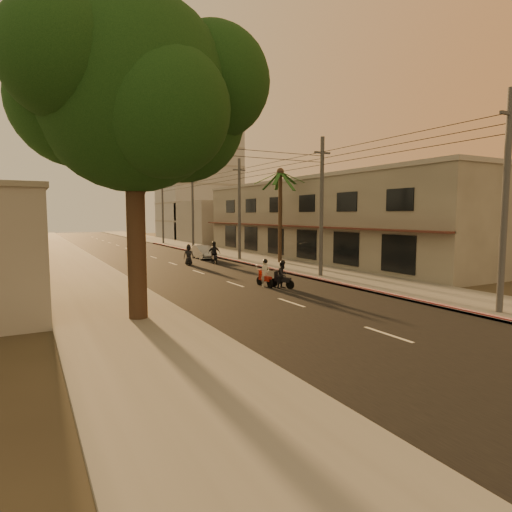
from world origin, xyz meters
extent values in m
plane|color=#383023|center=(0.00, 0.00, 0.00)|extent=(160.00, 160.00, 0.00)
cube|color=black|center=(0.00, 20.00, 0.01)|extent=(10.00, 140.00, 0.02)
cube|color=slate|center=(7.50, 20.00, 0.06)|extent=(5.00, 140.00, 0.12)
cube|color=slate|center=(-7.50, 20.00, 0.06)|extent=(5.00, 140.00, 0.12)
cube|color=red|center=(5.10, 15.00, 0.10)|extent=(0.20, 60.00, 0.20)
cube|color=gray|center=(14.00, 18.00, 3.50)|extent=(8.00, 34.00, 7.00)
cube|color=#9D978E|center=(14.00, 18.00, 7.15)|extent=(8.20, 34.20, 0.30)
cube|color=#46231C|center=(9.70, 18.00, 3.10)|extent=(0.80, 34.00, 0.12)
cube|color=#B7B5B2|center=(16.00, 56.00, 14.00)|extent=(12.00, 12.00, 28.00)
cylinder|color=black|center=(-7.00, 2.00, 3.00)|extent=(0.70, 0.70, 6.00)
cylinder|color=black|center=(-6.20, 2.40, 6.00)|extent=(1.22, 2.17, 3.04)
cylinder|color=black|center=(-7.60, 1.70, 6.20)|extent=(1.31, 1.49, 2.73)
sphere|color=black|center=(-7.00, 2.00, 8.50)|extent=(7.20, 7.20, 7.20)
sphere|color=black|center=(-4.80, 3.00, 8.00)|extent=(5.20, 5.20, 5.20)
sphere|color=black|center=(-8.80, 2.80, 8.20)|extent=(4.80, 4.80, 4.80)
sphere|color=black|center=(-6.40, 0.20, 7.60)|extent=(4.60, 4.60, 4.60)
sphere|color=black|center=(-4.00, 1.50, 9.20)|extent=(4.40, 4.40, 4.40)
sphere|color=black|center=(-9.40, 0.80, 9.00)|extent=(4.00, 4.00, 4.00)
sphere|color=black|center=(-5.80, 4.40, 9.60)|extent=(4.40, 4.40, 4.40)
cylinder|color=black|center=(8.00, 16.00, 3.80)|extent=(0.32, 0.32, 7.60)
sphere|color=black|center=(8.00, 16.00, 7.60)|extent=(0.60, 0.60, 0.60)
cylinder|color=#38383A|center=(6.20, -4.00, 4.50)|extent=(0.26, 0.26, 9.00)
cube|color=#38383A|center=(6.20, -4.00, 8.00)|extent=(1.20, 0.12, 0.12)
cylinder|color=#38383A|center=(6.20, 8.00, 4.50)|extent=(0.26, 0.26, 9.00)
cube|color=#38383A|center=(6.20, 8.00, 8.00)|extent=(1.20, 0.12, 0.12)
cylinder|color=#38383A|center=(6.20, 20.00, 4.50)|extent=(0.26, 0.26, 9.00)
cube|color=#38383A|center=(6.20, 20.00, 8.00)|extent=(1.20, 0.12, 0.12)
cylinder|color=#38383A|center=(6.20, 32.00, 4.50)|extent=(0.26, 0.26, 9.00)
cube|color=#38383A|center=(6.20, 32.00, 8.00)|extent=(1.20, 0.12, 0.12)
cylinder|color=#38383A|center=(6.20, 44.00, 4.50)|extent=(0.26, 0.26, 9.00)
cube|color=#38383A|center=(6.20, 44.00, 8.00)|extent=(1.20, 0.12, 0.12)
cube|color=#9D978E|center=(14.00, 45.00, 3.00)|extent=(8.00, 14.00, 6.00)
cylinder|color=black|center=(1.09, 7.02, 0.25)|extent=(0.11, 0.51, 0.50)
cylinder|color=black|center=(1.15, 5.90, 0.25)|extent=(0.11, 0.51, 0.50)
cube|color=#A2170C|center=(1.12, 6.39, 0.50)|extent=(0.30, 1.00, 0.27)
cube|color=#A2170C|center=(1.10, 6.84, 0.63)|extent=(0.27, 0.10, 0.54)
cylinder|color=silver|center=(1.10, 6.95, 0.95)|extent=(0.50, 0.06, 0.04)
imported|color=beige|center=(1.12, 6.39, 0.76)|extent=(0.59, 0.42, 1.51)
sphere|color=black|center=(1.12, 6.39, 1.46)|extent=(0.27, 0.27, 0.27)
sphere|color=silver|center=(0.84, 6.92, 1.17)|extent=(0.11, 0.11, 0.11)
sphere|color=silver|center=(1.35, 6.94, 1.17)|extent=(0.11, 0.11, 0.11)
cylinder|color=black|center=(1.51, 6.14, 0.25)|extent=(0.28, 0.50, 0.50)
cylinder|color=black|center=(1.95, 5.11, 0.25)|extent=(0.28, 0.50, 0.50)
cube|color=black|center=(1.76, 5.56, 0.49)|extent=(0.62, 1.00, 0.27)
cube|color=black|center=(1.58, 5.97, 0.63)|extent=(0.28, 0.19, 0.54)
cylinder|color=silver|center=(1.54, 6.07, 0.94)|extent=(0.47, 0.23, 0.04)
imported|color=black|center=(1.76, 5.56, 0.75)|extent=(1.14, 1.10, 1.50)
sphere|color=black|center=(1.76, 5.56, 1.45)|extent=(0.27, 0.27, 0.27)
cylinder|color=black|center=(3.19, 19.07, 0.29)|extent=(0.22, 0.60, 0.59)
cylinder|color=black|center=(2.93, 17.78, 0.29)|extent=(0.22, 0.60, 0.59)
cube|color=black|center=(3.04, 18.35, 0.58)|extent=(0.52, 1.19, 0.31)
cube|color=black|center=(3.15, 18.86, 0.73)|extent=(0.33, 0.16, 0.63)
cylinder|color=silver|center=(3.17, 18.98, 1.10)|extent=(0.57, 0.15, 0.04)
imported|color=black|center=(3.04, 18.35, 0.88)|extent=(1.20, 0.83, 1.76)
sphere|color=black|center=(3.04, 18.35, 1.71)|extent=(0.31, 0.31, 0.31)
cylinder|color=black|center=(1.07, 19.13, 0.27)|extent=(0.25, 0.54, 0.54)
cylinder|color=black|center=(0.71, 17.99, 0.27)|extent=(0.25, 0.54, 0.54)
cube|color=black|center=(0.87, 18.49, 0.53)|extent=(0.57, 1.08, 0.29)
cube|color=black|center=(1.01, 18.94, 0.67)|extent=(0.30, 0.18, 0.57)
cylinder|color=silver|center=(1.04, 19.05, 1.00)|extent=(0.51, 0.19, 0.04)
imported|color=black|center=(0.87, 18.49, 0.80)|extent=(1.07, 0.95, 1.61)
sphere|color=black|center=(0.87, 18.49, 1.56)|extent=(0.29, 0.29, 0.29)
imported|color=gray|center=(3.70, 22.47, 0.63)|extent=(1.85, 4.01, 1.26)
camera|label=1|loc=(-10.70, -14.35, 4.07)|focal=30.00mm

